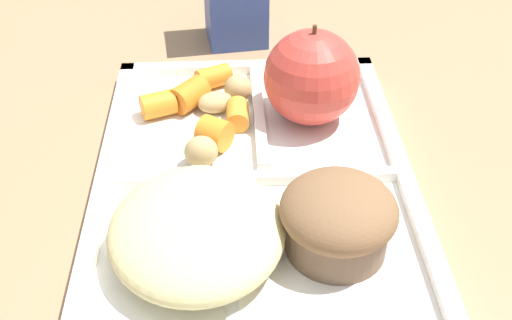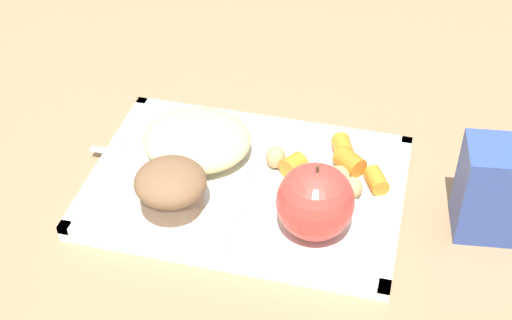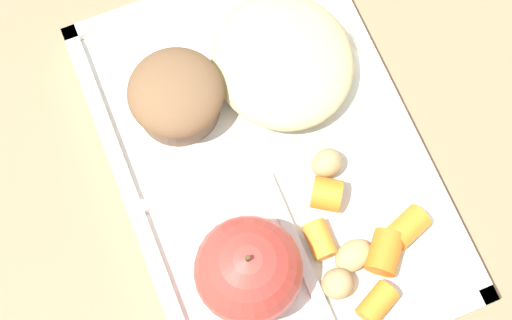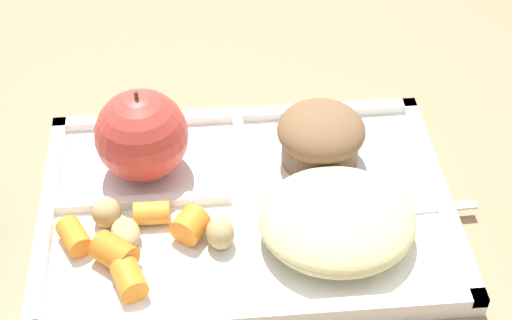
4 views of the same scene
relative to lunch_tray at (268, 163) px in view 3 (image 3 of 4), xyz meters
name	(u,v)px [view 3 (image 3 of 4)]	position (x,y,z in m)	size (l,w,h in m)	color
ground	(268,164)	(0.00, 0.00, -0.01)	(6.00, 6.00, 0.00)	#997551
lunch_tray	(268,163)	(0.00, 0.00, 0.00)	(0.35, 0.25, 0.02)	white
green_apple	(248,270)	(-0.09, 0.05, 0.05)	(0.08, 0.08, 0.09)	#C63D33
bran_muffin	(176,96)	(0.07, 0.05, 0.03)	(0.08, 0.08, 0.05)	brown
carrot_slice_small	(408,226)	(-0.10, -0.08, 0.02)	(0.02, 0.02, 0.03)	orange
carrot_slice_edge	(327,194)	(-0.05, -0.03, 0.02)	(0.03, 0.03, 0.02)	orange
carrot_slice_center	(320,240)	(-0.08, -0.01, 0.01)	(0.02, 0.02, 0.03)	orange
carrot_slice_back	(377,303)	(-0.14, -0.03, 0.01)	(0.02, 0.02, 0.03)	orange
carrot_slice_tilted	(385,253)	(-0.11, -0.05, 0.02)	(0.03, 0.03, 0.03)	orange
potato_chunk_large	(327,163)	(-0.02, -0.04, 0.02)	(0.03, 0.02, 0.03)	tan
potato_chunk_corner	(353,256)	(-0.10, -0.03, 0.01)	(0.03, 0.02, 0.02)	tan
potato_chunk_browned	(338,284)	(-0.12, -0.01, 0.02)	(0.02, 0.03, 0.03)	tan
egg_noodle_pile	(282,60)	(0.07, -0.04, 0.03)	(0.13, 0.12, 0.04)	#D6C684
meatball_center	(277,69)	(0.07, -0.04, 0.02)	(0.03, 0.03, 0.03)	brown
meatball_side	(281,69)	(0.07, -0.04, 0.02)	(0.04, 0.04, 0.04)	brown
meatball_front	(315,65)	(0.06, -0.07, 0.02)	(0.03, 0.03, 0.03)	brown
plastic_fork	(241,39)	(0.11, -0.02, 0.01)	(0.15, 0.02, 0.00)	silver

